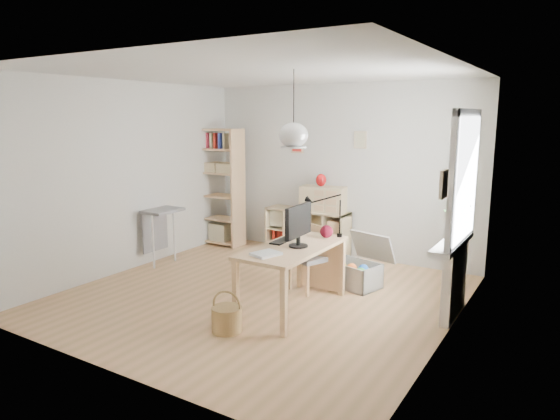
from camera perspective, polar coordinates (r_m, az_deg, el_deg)
The scene contains 20 objects.
ground at distance 6.32m, azimuth -2.23°, elevation -9.74°, with size 4.50×4.50×0.00m, color tan.
room_shell at distance 5.51m, azimuth 1.56°, elevation 8.56°, with size 4.50×4.50×4.50m.
window_unit at distance 5.66m, azimuth 20.39°, elevation 3.37°, with size 0.07×1.16×1.46m.
radiator at distance 5.91m, azimuth 19.33°, elevation -7.72°, with size 0.10×0.80×0.80m, color white.
windowsill at distance 5.80m, azimuth 19.11°, elevation -3.62°, with size 0.22×1.20×0.06m, color silver.
desk at distance 5.72m, azimuth 1.49°, elevation -5.03°, with size 0.70×1.50×0.75m.
cube_shelf at distance 8.18m, azimuth 3.12°, elevation -2.82°, with size 1.40×0.38×0.72m.
tall_bookshelf at distance 8.65m, azimuth -6.89°, elevation 3.19°, with size 0.80×0.38×2.00m.
side_table at distance 7.66m, azimuth -13.57°, elevation -1.20°, with size 0.40×0.55×0.85m.
chair at distance 6.40m, azimuth 3.76°, elevation -5.07°, with size 0.52×0.52×0.82m.
wicker_basket at distance 5.32m, azimuth -6.09°, elevation -12.18°, with size 0.32×0.32×0.44m.
storage_chest at distance 6.69m, azimuth 8.86°, elevation -6.72°, with size 0.80×0.85×0.67m.
monitor at distance 5.60m, azimuth 2.12°, elevation -1.56°, with size 0.22×0.55×0.48m.
keyboard at distance 5.88m, azimuth 0.23°, elevation -3.54°, with size 0.14×0.37×0.02m, color black.
task_lamp at distance 6.12m, azimuth 4.75°, elevation 0.08°, with size 0.46×0.17×0.49m.
yarn_ball at distance 6.07m, azimuth 5.33°, elevation -2.47°, with size 0.16×0.16×0.16m, color #4D0A1B.
paper_tray at distance 5.32m, azimuth -1.62°, elevation -5.03°, with size 0.23×0.28×0.03m, color silver.
drawer_chest at distance 7.88m, azimuth 4.94°, elevation 1.25°, with size 0.70×0.32×0.40m, color tan.
red_vase at distance 7.86m, azimuth 4.72°, elevation 3.43°, with size 0.17×0.17×0.20m, color maroon.
potted_plant at distance 6.10m, azimuth 19.77°, elevation -0.91°, with size 0.34×0.29×0.37m, color #2A6827.
Camera 1 is at (3.30, -4.92, 2.20)m, focal length 32.00 mm.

